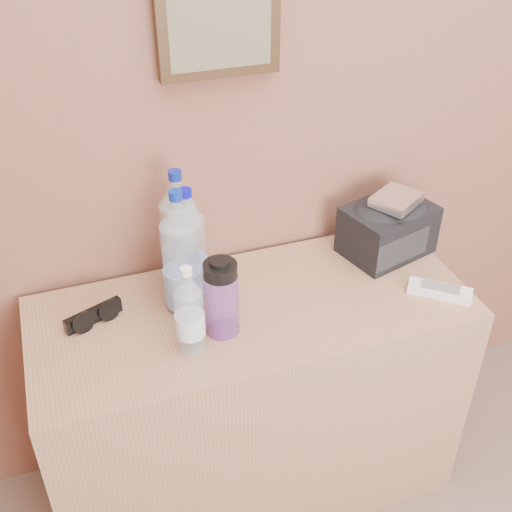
% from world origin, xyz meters
% --- Properties ---
extents(picture_frame, '(0.30, 0.03, 0.25)m').
position_xyz_m(picture_frame, '(-0.38, 1.98, 1.40)').
color(picture_frame, '#382311').
rests_on(picture_frame, room_shell).
extents(dresser, '(1.17, 0.49, 0.73)m').
position_xyz_m(dresser, '(-0.38, 1.74, 0.37)').
color(dresser, tan).
rests_on(dresser, ground).
extents(pet_large_a, '(0.09, 0.09, 0.35)m').
position_xyz_m(pet_large_a, '(-0.55, 1.80, 0.89)').
color(pet_large_a, '#CCE4F8').
rests_on(pet_large_a, dresser).
extents(pet_large_b, '(0.10, 0.10, 0.35)m').
position_xyz_m(pet_large_b, '(-0.53, 1.89, 0.89)').
color(pet_large_b, '#ADBFD7').
rests_on(pet_large_b, dresser).
extents(pet_large_c, '(0.09, 0.09, 0.32)m').
position_xyz_m(pet_large_c, '(-0.52, 1.85, 0.87)').
color(pet_large_c, '#AAC4D3').
rests_on(pet_large_c, dresser).
extents(pet_small, '(0.07, 0.07, 0.24)m').
position_xyz_m(pet_small, '(-0.58, 1.64, 0.84)').
color(pet_small, '#BDE7F5').
rests_on(pet_small, dresser).
extents(nalgene_bottle, '(0.09, 0.09, 0.21)m').
position_xyz_m(nalgene_bottle, '(-0.49, 1.67, 0.84)').
color(nalgene_bottle, purple).
rests_on(nalgene_bottle, dresser).
extents(sunglasses, '(0.17, 0.11, 0.04)m').
position_xyz_m(sunglasses, '(-0.79, 1.81, 0.75)').
color(sunglasses, black).
rests_on(sunglasses, dresser).
extents(ac_remote, '(0.17, 0.15, 0.02)m').
position_xyz_m(ac_remote, '(0.11, 1.62, 0.74)').
color(ac_remote, silver).
rests_on(ac_remote, dresser).
extents(toiletry_bag, '(0.29, 0.24, 0.17)m').
position_xyz_m(toiletry_bag, '(0.07, 1.85, 0.82)').
color(toiletry_bag, black).
rests_on(toiletry_bag, dresser).
extents(foil_packet, '(0.17, 0.16, 0.03)m').
position_xyz_m(foil_packet, '(0.08, 1.84, 0.91)').
color(foil_packet, silver).
rests_on(foil_packet, toiletry_bag).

